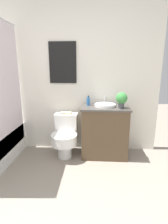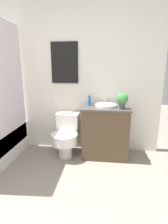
{
  "view_description": "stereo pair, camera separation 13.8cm",
  "coord_description": "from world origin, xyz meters",
  "px_view_note": "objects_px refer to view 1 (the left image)",
  "views": [
    {
      "loc": [
        0.62,
        -0.73,
        1.36
      ],
      "look_at": [
        0.48,
        1.62,
        0.76
      ],
      "focal_mm": 28.0,
      "sensor_mm": 36.0,
      "label": 1
    },
    {
      "loc": [
        0.76,
        -0.72,
        1.36
      ],
      "look_at": [
        0.48,
        1.62,
        0.76
      ],
      "focal_mm": 28.0,
      "sensor_mm": 36.0,
      "label": 2
    }
  ],
  "objects_px": {
    "toilet": "(65,135)",
    "potted_plant": "(122,99)",
    "sink": "(105,105)",
    "book_on_tank": "(66,113)",
    "soap_bottle": "(88,101)"
  },
  "relations": [
    {
      "from": "soap_bottle",
      "to": "sink",
      "type": "bearing_deg",
      "value": -14.31
    },
    {
      "from": "book_on_tank",
      "to": "soap_bottle",
      "type": "bearing_deg",
      "value": -1.37
    },
    {
      "from": "toilet",
      "to": "potted_plant",
      "type": "xyz_separation_m",
      "value": [
        0.83,
        -0.05,
        0.59
      ]
    },
    {
      "from": "sink",
      "to": "potted_plant",
      "type": "relative_size",
      "value": 1.53
    },
    {
      "from": "sink",
      "to": "soap_bottle",
      "type": "bearing_deg",
      "value": 165.69
    },
    {
      "from": "potted_plant",
      "to": "toilet",
      "type": "bearing_deg",
      "value": 176.79
    },
    {
      "from": "toilet",
      "to": "soap_bottle",
      "type": "relative_size",
      "value": 4.31
    },
    {
      "from": "soap_bottle",
      "to": "book_on_tank",
      "type": "xyz_separation_m",
      "value": [
        -0.35,
        0.01,
        -0.2
      ]
    },
    {
      "from": "toilet",
      "to": "book_on_tank",
      "type": "bearing_deg",
      "value": 90.0
    },
    {
      "from": "sink",
      "to": "potted_plant",
      "type": "height_order",
      "value": "potted_plant"
    },
    {
      "from": "soap_bottle",
      "to": "book_on_tank",
      "type": "relative_size",
      "value": 0.92
    },
    {
      "from": "sink",
      "to": "soap_bottle",
      "type": "xyz_separation_m",
      "value": [
        -0.25,
        0.07,
        0.04
      ]
    },
    {
      "from": "toilet",
      "to": "sink",
      "type": "bearing_deg",
      "value": 5.89
    },
    {
      "from": "sink",
      "to": "book_on_tank",
      "type": "height_order",
      "value": "sink"
    },
    {
      "from": "soap_bottle",
      "to": "potted_plant",
      "type": "bearing_deg",
      "value": -19.96
    }
  ]
}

